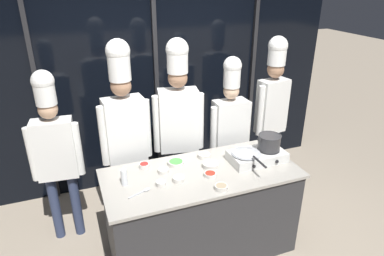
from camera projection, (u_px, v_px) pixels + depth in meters
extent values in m
plane|color=gray|center=(201.00, 247.00, 3.58)|extent=(24.00, 24.00, 0.00)
cube|color=black|center=(156.00, 82.00, 4.33)|extent=(4.84, 0.04, 2.70)
cube|color=#232326|center=(39.00, 96.00, 3.85)|extent=(0.05, 0.05, 2.70)
cube|color=#232326|center=(157.00, 83.00, 4.29)|extent=(0.05, 0.05, 2.70)
cube|color=#232326|center=(252.00, 73.00, 4.74)|extent=(0.05, 0.05, 2.70)
cube|color=#2D2D30|center=(201.00, 213.00, 3.39)|extent=(1.78, 0.77, 0.88)
cube|color=#A39E93|center=(201.00, 174.00, 3.21)|extent=(1.84, 0.82, 0.03)
cube|color=silver|center=(257.00, 156.00, 3.38)|extent=(0.55, 0.30, 0.10)
cylinder|color=black|center=(246.00, 154.00, 3.32)|extent=(0.22, 0.22, 0.01)
cylinder|color=black|center=(254.00, 166.00, 3.20)|extent=(0.03, 0.01, 0.03)
cylinder|color=black|center=(268.00, 149.00, 3.40)|extent=(0.22, 0.22, 0.01)
cylinder|color=black|center=(277.00, 162.00, 3.29)|extent=(0.03, 0.01, 0.03)
cylinder|color=#ADAFB5|center=(246.00, 153.00, 3.31)|extent=(0.27, 0.27, 0.01)
cone|color=#ADAFB5|center=(246.00, 151.00, 3.30)|extent=(0.29, 0.29, 0.05)
cylinder|color=black|center=(260.00, 162.00, 3.09)|extent=(0.02, 0.22, 0.02)
cylinder|color=#333335|center=(269.00, 142.00, 3.37)|extent=(0.22, 0.22, 0.14)
torus|color=#333335|center=(270.00, 136.00, 3.34)|extent=(0.22, 0.22, 0.01)
torus|color=#333335|center=(259.00, 140.00, 3.31)|extent=(0.01, 0.05, 0.05)
torus|color=#333335|center=(280.00, 136.00, 3.39)|extent=(0.01, 0.05, 0.05)
cylinder|color=white|center=(124.00, 177.00, 2.98)|extent=(0.05, 0.05, 0.15)
cone|color=white|center=(123.00, 168.00, 2.94)|extent=(0.05, 0.05, 0.04)
cylinder|color=silver|center=(161.00, 183.00, 3.00)|extent=(0.09, 0.09, 0.04)
torus|color=silver|center=(161.00, 182.00, 2.99)|extent=(0.09, 0.09, 0.01)
cylinder|color=silver|center=(161.00, 182.00, 2.99)|extent=(0.07, 0.07, 0.02)
cylinder|color=silver|center=(204.00, 156.00, 3.45)|extent=(0.12, 0.12, 0.04)
torus|color=silver|center=(204.00, 154.00, 3.44)|extent=(0.13, 0.13, 0.01)
cylinder|color=#EAA893|center=(204.00, 155.00, 3.44)|extent=(0.10, 0.10, 0.02)
cylinder|color=silver|center=(144.00, 166.00, 3.26)|extent=(0.10, 0.10, 0.04)
torus|color=silver|center=(144.00, 164.00, 3.26)|extent=(0.10, 0.10, 0.01)
cylinder|color=red|center=(144.00, 165.00, 3.26)|extent=(0.08, 0.08, 0.02)
cylinder|color=silver|center=(176.00, 163.00, 3.33)|extent=(0.16, 0.16, 0.03)
torus|color=silver|center=(176.00, 161.00, 3.32)|extent=(0.16, 0.16, 0.01)
cylinder|color=#4C9E47|center=(176.00, 162.00, 3.32)|extent=(0.13, 0.13, 0.02)
cylinder|color=silver|center=(210.00, 165.00, 3.28)|extent=(0.15, 0.15, 0.04)
torus|color=silver|center=(210.00, 163.00, 3.27)|extent=(0.15, 0.15, 0.01)
cylinder|color=silver|center=(210.00, 164.00, 3.27)|extent=(0.12, 0.12, 0.02)
cylinder|color=silver|center=(179.00, 179.00, 3.05)|extent=(0.11, 0.11, 0.04)
torus|color=silver|center=(179.00, 177.00, 3.04)|extent=(0.11, 0.11, 0.01)
cylinder|color=white|center=(179.00, 178.00, 3.05)|extent=(0.09, 0.09, 0.02)
cylinder|color=silver|center=(210.00, 175.00, 3.13)|extent=(0.11, 0.11, 0.03)
torus|color=silver|center=(210.00, 173.00, 3.13)|extent=(0.12, 0.12, 0.01)
cylinder|color=#B22D1E|center=(210.00, 174.00, 3.13)|extent=(0.09, 0.09, 0.02)
cylinder|color=silver|center=(221.00, 187.00, 2.94)|extent=(0.11, 0.11, 0.04)
torus|color=silver|center=(221.00, 185.00, 2.93)|extent=(0.11, 0.11, 0.01)
cylinder|color=#9E896B|center=(221.00, 186.00, 2.94)|extent=(0.09, 0.09, 0.02)
cylinder|color=silver|center=(163.00, 171.00, 3.19)|extent=(0.10, 0.10, 0.04)
torus|color=silver|center=(163.00, 169.00, 3.18)|extent=(0.10, 0.10, 0.01)
cylinder|color=silver|center=(163.00, 170.00, 3.19)|extent=(0.08, 0.08, 0.02)
cube|color=#B2B5BA|center=(136.00, 195.00, 2.87)|extent=(0.14, 0.07, 0.01)
ellipsoid|color=#B2B5BA|center=(147.00, 189.00, 2.93)|extent=(0.08, 0.07, 0.02)
cylinder|color=#2D3856|center=(76.00, 204.00, 3.63)|extent=(0.10, 0.10, 0.75)
cylinder|color=#2D3856|center=(55.00, 207.00, 3.58)|extent=(0.10, 0.10, 0.75)
cube|color=white|center=(55.00, 149.00, 3.33)|extent=(0.40, 0.24, 0.60)
cylinder|color=white|center=(78.00, 149.00, 3.35)|extent=(0.08, 0.08, 0.56)
cylinder|color=white|center=(32.00, 154.00, 3.26)|extent=(0.08, 0.08, 0.56)
sphere|color=tan|center=(48.00, 109.00, 3.16)|extent=(0.18, 0.18, 0.18)
cylinder|color=white|center=(45.00, 93.00, 3.09)|extent=(0.19, 0.19, 0.22)
sphere|color=white|center=(43.00, 81.00, 3.04)|extent=(0.20, 0.20, 0.20)
cylinder|color=#232326|center=(140.00, 190.00, 3.79)|extent=(0.10, 0.10, 0.83)
cylinder|color=#232326|center=(121.00, 195.00, 3.71)|extent=(0.10, 0.10, 0.83)
cube|color=white|center=(125.00, 130.00, 3.44)|extent=(0.41, 0.23, 0.68)
cylinder|color=white|center=(147.00, 128.00, 3.51)|extent=(0.08, 0.08, 0.62)
cylinder|color=white|center=(103.00, 136.00, 3.33)|extent=(0.08, 0.08, 0.62)
sphere|color=#A87A5B|center=(121.00, 86.00, 3.25)|extent=(0.20, 0.20, 0.20)
cylinder|color=white|center=(119.00, 66.00, 3.17)|extent=(0.21, 0.21, 0.28)
sphere|color=white|center=(118.00, 51.00, 3.11)|extent=(0.23, 0.23, 0.23)
cylinder|color=#4C4C51|center=(189.00, 180.00, 3.98)|extent=(0.11, 0.11, 0.84)
cylinder|color=#4C4C51|center=(169.00, 182.00, 3.94)|extent=(0.11, 0.11, 0.84)
cube|color=white|center=(178.00, 120.00, 3.65)|extent=(0.44, 0.29, 0.68)
cylinder|color=white|center=(200.00, 121.00, 3.66)|extent=(0.08, 0.08, 0.63)
cylinder|color=white|center=(157.00, 124.00, 3.58)|extent=(0.08, 0.08, 0.63)
sphere|color=#A87A5B|center=(177.00, 78.00, 3.45)|extent=(0.20, 0.20, 0.20)
cylinder|color=white|center=(177.00, 61.00, 3.38)|extent=(0.21, 0.21, 0.23)
sphere|color=white|center=(177.00, 49.00, 3.33)|extent=(0.23, 0.23, 0.23)
cylinder|color=#232326|center=(235.00, 173.00, 4.21)|extent=(0.10, 0.10, 0.73)
cylinder|color=#232326|center=(219.00, 176.00, 4.14)|extent=(0.10, 0.10, 0.73)
cube|color=white|center=(230.00, 125.00, 3.90)|extent=(0.38, 0.20, 0.59)
cylinder|color=white|center=(247.00, 125.00, 3.95)|extent=(0.08, 0.08, 0.55)
cylinder|color=white|center=(214.00, 130.00, 3.81)|extent=(0.08, 0.08, 0.55)
sphere|color=beige|center=(231.00, 91.00, 3.74)|extent=(0.17, 0.17, 0.17)
cylinder|color=white|center=(232.00, 76.00, 3.67)|extent=(0.18, 0.18, 0.24)
sphere|color=white|center=(233.00, 66.00, 3.62)|extent=(0.20, 0.20, 0.20)
cylinder|color=#232326|center=(272.00, 158.00, 4.47)|extent=(0.09, 0.09, 0.82)
cylinder|color=#232326|center=(260.00, 162.00, 4.38)|extent=(0.09, 0.09, 0.82)
cube|color=white|center=(272.00, 106.00, 4.12)|extent=(0.39, 0.24, 0.66)
cylinder|color=white|center=(286.00, 105.00, 4.19)|extent=(0.07, 0.07, 0.61)
cylinder|color=white|center=(260.00, 111.00, 4.01)|extent=(0.07, 0.07, 0.61)
sphere|color=#A87A5B|center=(276.00, 70.00, 3.93)|extent=(0.19, 0.19, 0.19)
cylinder|color=white|center=(277.00, 55.00, 3.87)|extent=(0.20, 0.20, 0.22)
sphere|color=white|center=(278.00, 46.00, 3.82)|extent=(0.22, 0.22, 0.22)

